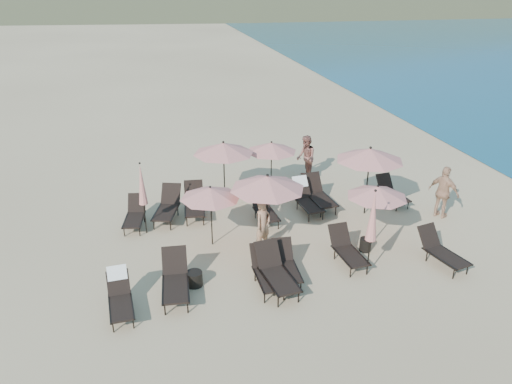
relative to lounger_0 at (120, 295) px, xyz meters
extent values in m
plane|color=#D6BA8C|center=(5.59, 0.50, -0.46)|extent=(800.00, 800.00, 0.00)
cube|color=black|center=(0.03, -0.34, -0.15)|extent=(0.64, 1.13, 0.05)
cube|color=black|center=(-0.03, 0.39, 0.12)|extent=(0.59, 0.45, 0.56)
cylinder|color=black|center=(-0.18, -0.81, -0.31)|extent=(0.03, 0.03, 0.31)
cylinder|color=black|center=(-0.25, 0.12, -0.31)|extent=(0.03, 0.03, 0.31)
cylinder|color=black|center=(0.29, -0.78, -0.31)|extent=(0.03, 0.03, 0.31)
cylinder|color=black|center=(0.22, 0.16, -0.31)|extent=(0.03, 0.03, 0.31)
cube|color=black|center=(-0.25, -0.32, -0.14)|extent=(0.13, 1.22, 0.04)
cube|color=black|center=(0.29, -0.28, -0.14)|extent=(0.13, 1.22, 0.04)
cube|color=white|center=(-0.04, 0.52, 0.34)|extent=(0.51, 0.29, 0.34)
cube|color=black|center=(1.39, 0.08, -0.08)|extent=(0.77, 1.35, 0.05)
cube|color=black|center=(1.45, 0.95, 0.24)|extent=(0.71, 0.54, 0.67)
cylinder|color=black|center=(1.06, -0.44, -0.28)|extent=(0.04, 0.04, 0.37)
cylinder|color=black|center=(1.15, 0.67, -0.28)|extent=(0.04, 0.04, 0.37)
cylinder|color=black|center=(1.63, -0.48, -0.28)|extent=(0.04, 0.04, 0.37)
cylinder|color=black|center=(1.71, 0.63, -0.28)|extent=(0.04, 0.04, 0.37)
cube|color=black|center=(1.07, 0.16, -0.07)|extent=(0.15, 1.46, 0.04)
cube|color=black|center=(1.71, 0.11, -0.07)|extent=(0.15, 1.46, 0.04)
cube|color=black|center=(3.85, -0.03, -0.11)|extent=(0.63, 1.20, 0.05)
cube|color=black|center=(3.84, 0.78, 0.18)|extent=(0.62, 0.46, 0.62)
cylinder|color=black|center=(3.60, -0.53, -0.29)|extent=(0.04, 0.04, 0.34)
cylinder|color=black|center=(3.59, 0.50, -0.29)|extent=(0.04, 0.04, 0.34)
cylinder|color=black|center=(4.12, -0.52, -0.29)|extent=(0.04, 0.04, 0.34)
cylinder|color=black|center=(4.11, 0.50, -0.29)|extent=(0.04, 0.04, 0.34)
cube|color=black|center=(3.55, 0.02, -0.10)|extent=(0.06, 1.35, 0.04)
cube|color=black|center=(4.15, 0.02, -0.10)|extent=(0.06, 1.35, 0.04)
cube|color=black|center=(4.46, 0.24, -0.13)|extent=(0.65, 1.16, 0.05)
cube|color=black|center=(4.50, 1.00, 0.14)|extent=(0.61, 0.46, 0.58)
cylinder|color=black|center=(4.19, -0.22, -0.30)|extent=(0.03, 0.03, 0.32)
cylinder|color=black|center=(4.24, 0.75, -0.30)|extent=(0.03, 0.03, 0.32)
cylinder|color=black|center=(4.67, -0.24, -0.30)|extent=(0.03, 0.03, 0.32)
cylinder|color=black|center=(4.73, 0.72, -0.30)|extent=(0.03, 0.03, 0.32)
cube|color=black|center=(4.18, 0.30, -0.12)|extent=(0.11, 1.27, 0.04)
cube|color=black|center=(4.74, 0.27, -0.12)|extent=(0.11, 1.27, 0.04)
cube|color=black|center=(6.45, 0.58, -0.12)|extent=(0.70, 1.23, 0.05)
cube|color=black|center=(6.39, 1.37, 0.17)|extent=(0.64, 0.49, 0.61)
cylinder|color=black|center=(6.23, 0.06, -0.29)|extent=(0.04, 0.04, 0.34)
cylinder|color=black|center=(6.15, 1.08, -0.29)|extent=(0.04, 0.04, 0.34)
cylinder|color=black|center=(6.74, 0.10, -0.29)|extent=(0.04, 0.04, 0.34)
cylinder|color=black|center=(6.67, 1.12, -0.29)|extent=(0.04, 0.04, 0.34)
cube|color=black|center=(6.15, 0.60, -0.11)|extent=(0.14, 1.33, 0.04)
cube|color=black|center=(6.74, 0.65, -0.11)|extent=(0.14, 1.33, 0.04)
cube|color=black|center=(9.13, -0.12, -0.11)|extent=(0.88, 1.32, 0.05)
cube|color=black|center=(8.95, 0.67, 0.19)|extent=(0.71, 0.58, 0.62)
cylinder|color=black|center=(8.98, -0.67, -0.29)|extent=(0.04, 0.04, 0.34)
cylinder|color=black|center=(8.75, 0.34, -0.29)|extent=(0.04, 0.04, 0.34)
cylinder|color=black|center=(9.49, -0.55, -0.29)|extent=(0.04, 0.04, 0.34)
cylinder|color=black|center=(9.26, 0.46, -0.29)|extent=(0.04, 0.04, 0.34)
cube|color=black|center=(8.82, -0.14, -0.10)|extent=(0.34, 1.33, 0.04)
cube|color=black|center=(9.41, 0.00, -0.10)|extent=(0.34, 1.33, 0.04)
cube|color=black|center=(0.38, 4.37, -0.13)|extent=(0.78, 1.22, 0.05)
cube|color=black|center=(0.51, 5.12, 0.15)|extent=(0.65, 0.53, 0.59)
cylinder|color=black|center=(0.05, 3.94, -0.30)|extent=(0.03, 0.03, 0.32)
cylinder|color=black|center=(0.22, 4.91, -0.30)|extent=(0.03, 0.03, 0.32)
cylinder|color=black|center=(0.54, 3.86, -0.30)|extent=(0.03, 0.03, 0.32)
cylinder|color=black|center=(0.71, 4.82, -0.30)|extent=(0.03, 0.03, 0.32)
cube|color=black|center=(0.11, 4.46, -0.12)|extent=(0.26, 1.27, 0.04)
cube|color=black|center=(0.67, 4.37, -0.12)|extent=(0.26, 1.27, 0.04)
cube|color=black|center=(1.44, 4.61, -0.09)|extent=(1.03, 1.43, 0.05)
cube|color=black|center=(1.70, 5.44, 0.23)|extent=(0.78, 0.67, 0.66)
cylinder|color=black|center=(1.01, 4.19, -0.28)|extent=(0.04, 0.04, 0.37)
cylinder|color=black|center=(1.34, 5.24, -0.28)|extent=(0.04, 0.04, 0.37)
cylinder|color=black|center=(1.54, 4.02, -0.28)|extent=(0.04, 0.04, 0.37)
cylinder|color=black|center=(1.88, 5.07, -0.28)|extent=(0.04, 0.04, 0.37)
cube|color=black|center=(1.15, 4.76, -0.08)|extent=(0.48, 1.39, 0.04)
cube|color=black|center=(1.76, 4.57, -0.08)|extent=(0.48, 1.39, 0.04)
cube|color=black|center=(4.76, 3.75, -0.13)|extent=(0.67, 1.19, 0.05)
cube|color=black|center=(4.71, 4.52, 0.16)|extent=(0.62, 0.47, 0.59)
cylinder|color=black|center=(4.54, 3.25, -0.30)|extent=(0.03, 0.03, 0.33)
cylinder|color=black|center=(4.47, 4.24, -0.30)|extent=(0.03, 0.03, 0.33)
cylinder|color=black|center=(5.04, 3.28, -0.30)|extent=(0.03, 0.03, 0.33)
cylinder|color=black|center=(4.97, 4.27, -0.30)|extent=(0.03, 0.03, 0.33)
cube|color=black|center=(4.47, 3.78, -0.12)|extent=(0.12, 1.29, 0.04)
cube|color=black|center=(5.04, 3.81, -0.12)|extent=(0.12, 1.29, 0.04)
cube|color=black|center=(6.40, 4.05, -0.11)|extent=(0.73, 1.26, 0.05)
cube|color=black|center=(6.33, 4.86, 0.19)|extent=(0.66, 0.51, 0.62)
cylinder|color=black|center=(6.18, 3.53, -0.29)|extent=(0.04, 0.04, 0.34)
cylinder|color=black|center=(6.09, 4.56, -0.29)|extent=(0.04, 0.04, 0.34)
cylinder|color=black|center=(6.71, 3.57, -0.29)|extent=(0.04, 0.04, 0.34)
cylinder|color=black|center=(6.62, 4.61, -0.29)|extent=(0.04, 0.04, 0.34)
cube|color=black|center=(6.10, 4.07, -0.10)|extent=(0.16, 1.36, 0.04)
cube|color=black|center=(6.70, 4.13, -0.10)|extent=(0.16, 1.36, 0.04)
cube|color=white|center=(6.32, 5.01, 0.43)|extent=(0.57, 0.33, 0.38)
cube|color=black|center=(6.94, 4.34, -0.08)|extent=(0.78, 1.36, 0.05)
cube|color=black|center=(6.87, 5.22, 0.24)|extent=(0.72, 0.55, 0.68)
cylinder|color=black|center=(6.71, 3.77, -0.28)|extent=(0.04, 0.04, 0.37)
cylinder|color=black|center=(6.61, 4.89, -0.28)|extent=(0.04, 0.04, 0.37)
cylinder|color=black|center=(7.27, 3.82, -0.28)|extent=(0.04, 0.04, 0.37)
cylinder|color=black|center=(7.18, 4.94, -0.28)|extent=(0.04, 0.04, 0.37)
cube|color=black|center=(6.61, 4.37, -0.07)|extent=(0.17, 1.47, 0.04)
cube|color=black|center=(7.27, 4.42, -0.07)|extent=(0.17, 1.47, 0.04)
cube|color=black|center=(9.69, 4.11, -0.13)|extent=(0.70, 1.19, 0.05)
cube|color=black|center=(9.61, 4.87, 0.15)|extent=(0.63, 0.49, 0.59)
cylinder|color=black|center=(9.50, 3.62, -0.30)|extent=(0.03, 0.03, 0.32)
cylinder|color=black|center=(9.39, 4.58, -0.30)|extent=(0.03, 0.03, 0.32)
cylinder|color=black|center=(9.99, 3.67, -0.30)|extent=(0.03, 0.03, 0.32)
cylinder|color=black|center=(9.88, 4.64, -0.30)|extent=(0.03, 0.03, 0.32)
cube|color=black|center=(9.41, 4.13, -0.12)|extent=(0.17, 1.27, 0.04)
cube|color=black|center=(9.97, 4.19, -0.12)|extent=(0.17, 1.27, 0.04)
cube|color=black|center=(4.11, -0.19, -0.08)|extent=(0.84, 1.39, 0.05)
cube|color=black|center=(4.00, 0.68, 0.25)|extent=(0.74, 0.58, 0.68)
cylinder|color=black|center=(3.89, -0.78, -0.28)|extent=(0.04, 0.04, 0.37)
cylinder|color=black|center=(3.75, 0.35, -0.28)|extent=(0.04, 0.04, 0.37)
cylinder|color=black|center=(4.46, -0.70, -0.28)|extent=(0.04, 0.04, 0.37)
cylinder|color=black|center=(4.32, 0.42, -0.28)|extent=(0.04, 0.04, 0.37)
cube|color=black|center=(3.77, -0.18, -0.07)|extent=(0.23, 1.48, 0.04)
cube|color=black|center=(4.43, -0.10, -0.07)|extent=(0.23, 1.48, 0.04)
cube|color=black|center=(2.43, 4.68, -0.09)|extent=(0.79, 1.34, 0.05)
cube|color=black|center=(2.51, 5.54, 0.23)|extent=(0.71, 0.55, 0.66)
cylinder|color=black|center=(2.10, 4.18, -0.28)|extent=(0.04, 0.04, 0.36)
cylinder|color=black|center=(2.21, 5.27, -0.28)|extent=(0.04, 0.04, 0.36)
cylinder|color=black|center=(2.65, 4.12, -0.28)|extent=(0.04, 0.04, 0.36)
cylinder|color=black|center=(2.76, 5.22, -0.28)|extent=(0.04, 0.04, 0.36)
cube|color=black|center=(2.11, 4.77, -0.08)|extent=(0.18, 1.44, 0.04)
cube|color=black|center=(2.75, 4.70, -0.08)|extent=(0.18, 1.44, 0.04)
cylinder|color=black|center=(2.75, 2.79, 0.47)|extent=(0.04, 0.04, 1.86)
cone|color=#DC847C|center=(2.75, 2.79, 1.31)|extent=(1.86, 1.86, 0.34)
sphere|color=black|center=(2.75, 2.79, 1.50)|extent=(0.07, 0.07, 0.07)
cylinder|color=black|center=(4.38, 2.29, 0.67)|extent=(0.05, 0.05, 2.26)
cone|color=#DC847C|center=(4.38, 2.29, 1.69)|extent=(2.26, 2.26, 0.41)
sphere|color=black|center=(4.38, 2.29, 1.92)|extent=(0.09, 0.09, 0.09)
cylinder|color=black|center=(7.66, 1.71, 0.47)|extent=(0.04, 0.04, 1.86)
cone|color=#DC847C|center=(7.66, 1.71, 1.31)|extent=(1.86, 1.86, 0.34)
sphere|color=black|center=(7.66, 1.71, 1.50)|extent=(0.07, 0.07, 0.07)
cylinder|color=black|center=(3.68, 5.84, 0.63)|extent=(0.05, 0.05, 2.19)
cone|color=#DC847C|center=(3.68, 5.84, 1.63)|extent=(2.19, 2.19, 0.40)
sphere|color=black|center=(3.68, 5.84, 1.86)|extent=(0.08, 0.08, 0.08)
cylinder|color=black|center=(5.58, 6.30, 0.50)|extent=(0.04, 0.04, 1.92)
cone|color=#DC847C|center=(5.58, 6.30, 1.36)|extent=(1.92, 1.92, 0.35)
sphere|color=black|center=(5.58, 6.30, 1.56)|extent=(0.07, 0.07, 0.07)
cylinder|color=black|center=(8.32, 3.72, 0.70)|extent=(0.05, 0.05, 2.32)
cone|color=#DC847C|center=(8.32, 3.72, 1.75)|extent=(2.32, 2.32, 0.42)
sphere|color=black|center=(8.32, 3.72, 1.99)|extent=(0.09, 0.09, 0.09)
cylinder|color=black|center=(6.74, 0.09, 0.10)|extent=(0.04, 0.04, 1.13)
cone|color=#DC847C|center=(6.74, 0.09, 1.38)|extent=(0.31, 0.31, 1.44)
sphere|color=black|center=(6.74, 0.09, 2.13)|extent=(0.07, 0.07, 0.07)
cylinder|color=black|center=(0.76, 4.02, 0.07)|extent=(0.04, 0.04, 1.06)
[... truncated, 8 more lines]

